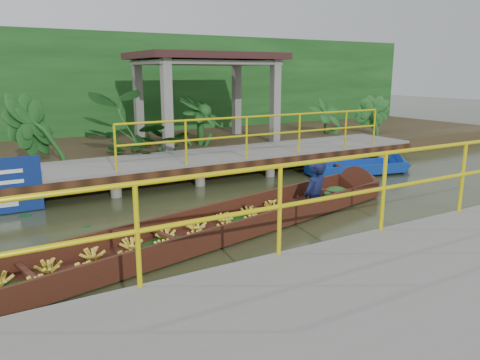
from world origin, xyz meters
TOP-DOWN VIEW (x-y plane):
  - ground at (0.00, 0.00)m, footprint 80.00×80.00m
  - land_strip at (0.00, 7.50)m, footprint 30.00×8.00m
  - far_dock at (0.02, 3.43)m, footprint 16.00×2.06m
  - near_dock at (1.00, -4.20)m, footprint 18.00×2.40m
  - pavilion at (3.00, 6.30)m, footprint 4.40×3.00m
  - foliage_backdrop at (0.00, 10.00)m, footprint 30.00×0.80m
  - vendor_boat at (0.06, -0.50)m, footprint 9.89×3.00m
  - moored_blue_boat at (5.79, 1.57)m, footprint 3.15×1.41m
  - tropical_plants at (2.25, 5.30)m, footprint 14.20×1.20m

SIDE VIEW (x-z plane):
  - ground at x=0.00m, z-range 0.00..0.00m
  - moored_blue_boat at x=5.79m, z-range -0.23..0.49m
  - land_strip at x=0.00m, z-range 0.00..0.45m
  - vendor_boat at x=0.06m, z-range -0.84..1.32m
  - near_dock at x=1.00m, z-range -0.56..1.16m
  - far_dock at x=0.02m, z-range -0.35..1.30m
  - tropical_plants at x=2.25m, z-range 0.45..1.94m
  - foliage_backdrop at x=0.00m, z-range 0.00..4.00m
  - pavilion at x=3.00m, z-range 1.32..4.32m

